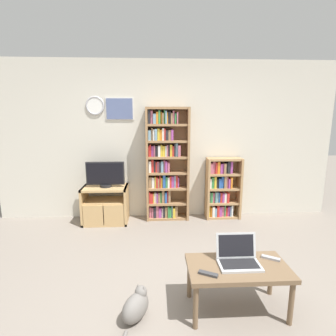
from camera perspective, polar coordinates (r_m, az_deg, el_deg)
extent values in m
plane|color=gray|center=(2.73, 2.05, -27.51)|extent=(18.00, 18.00, 0.00)
cube|color=beige|center=(4.41, -0.36, 5.90)|extent=(5.63, 0.06, 2.60)
torus|color=#B2B2B7|center=(4.45, -15.60, 12.93)|extent=(0.30, 0.03, 0.30)
cylinder|color=white|center=(4.45, -15.60, 12.93)|extent=(0.25, 0.02, 0.25)
cube|color=silver|center=(4.39, -10.50, 12.55)|extent=(0.46, 0.01, 0.36)
cube|color=slate|center=(4.38, -10.51, 12.55)|extent=(0.42, 0.02, 0.33)
cube|color=tan|center=(4.49, -17.68, -7.62)|extent=(0.04, 0.46, 0.60)
cube|color=tan|center=(4.37, -8.99, -7.75)|extent=(0.04, 0.46, 0.60)
cube|color=tan|center=(4.33, -13.57, -4.18)|extent=(0.71, 0.46, 0.04)
cube|color=tan|center=(4.51, -13.24, -11.09)|extent=(0.71, 0.46, 0.04)
cube|color=tan|center=(4.40, -13.43, -6.96)|extent=(0.64, 0.42, 0.04)
cube|color=tan|center=(4.28, -16.00, -9.88)|extent=(0.31, 0.02, 0.32)
cube|color=tan|center=(4.22, -11.70, -9.99)|extent=(0.31, 0.02, 0.32)
cylinder|color=black|center=(4.30, -13.36, -3.76)|extent=(0.18, 0.18, 0.04)
cube|color=black|center=(4.26, -13.49, -1.12)|extent=(0.60, 0.05, 0.37)
cube|color=black|center=(4.23, -13.55, -1.20)|extent=(0.56, 0.01, 0.33)
cube|color=#9E754C|center=(4.28, -4.54, 0.63)|extent=(0.04, 0.26, 1.85)
cube|color=#9E754C|center=(4.31, 4.30, 0.71)|extent=(0.04, 0.26, 1.85)
cube|color=#9E754C|center=(4.40, -0.18, 0.96)|extent=(0.70, 0.02, 1.85)
cube|color=#9E754C|center=(4.53, -0.10, -10.66)|extent=(0.63, 0.23, 0.04)
cube|color=#9E754C|center=(4.44, -0.10, -7.56)|extent=(0.63, 0.23, 0.04)
cube|color=#9E754C|center=(4.37, -0.10, -4.34)|extent=(0.63, 0.23, 0.04)
cube|color=#9E754C|center=(4.31, -0.10, -1.02)|extent=(0.63, 0.23, 0.04)
cube|color=#9E754C|center=(4.26, -0.10, 2.39)|extent=(0.63, 0.23, 0.04)
cube|color=#9E754C|center=(4.23, -0.11, 5.86)|extent=(0.63, 0.23, 0.04)
cube|color=#9E754C|center=(4.21, -0.11, 9.37)|extent=(0.63, 0.23, 0.04)
cube|color=#9E754C|center=(4.21, -0.11, 12.89)|extent=(0.63, 0.23, 0.04)
cube|color=#B75B70|center=(4.51, -3.84, -9.33)|extent=(0.03, 0.16, 0.18)
cube|color=#B75B70|center=(4.51, -3.38, -9.42)|extent=(0.03, 0.17, 0.17)
cube|color=#232328|center=(4.50, -2.88, -9.34)|extent=(0.04, 0.18, 0.19)
cube|color=#B75B70|center=(4.50, -2.34, -9.21)|extent=(0.04, 0.18, 0.21)
cube|color=#9E4293|center=(4.50, -1.74, -9.44)|extent=(0.04, 0.18, 0.17)
cube|color=white|center=(4.51, -1.26, -9.47)|extent=(0.02, 0.16, 0.16)
cube|color=#232328|center=(4.50, -0.93, -9.31)|extent=(0.03, 0.17, 0.18)
cube|color=#93704C|center=(4.51, -0.41, -9.32)|extent=(0.04, 0.18, 0.18)
cube|color=#388947|center=(4.50, 0.06, -9.24)|extent=(0.02, 0.20, 0.20)
cube|color=#388947|center=(4.51, 0.45, -9.36)|extent=(0.03, 0.18, 0.17)
cube|color=#759EB7|center=(4.51, 0.84, -9.21)|extent=(0.02, 0.17, 0.20)
cube|color=gold|center=(4.51, 1.23, -9.41)|extent=(0.04, 0.21, 0.17)
cube|color=#93704C|center=(4.51, 1.76, -9.19)|extent=(0.04, 0.17, 0.20)
cube|color=red|center=(4.41, -4.00, -6.18)|extent=(0.02, 0.21, 0.19)
cube|color=red|center=(4.41, -3.57, -6.36)|extent=(0.04, 0.20, 0.16)
cube|color=gold|center=(4.42, -3.13, -6.33)|extent=(0.02, 0.18, 0.16)
cube|color=white|center=(4.42, -2.75, -6.29)|extent=(0.04, 0.18, 0.17)
cube|color=#9E4293|center=(4.41, -2.37, -6.33)|extent=(0.02, 0.21, 0.17)
cube|color=#93704C|center=(4.42, -1.95, -6.27)|extent=(0.03, 0.19, 0.17)
cube|color=#388947|center=(4.43, -1.55, -6.29)|extent=(0.03, 0.16, 0.16)
cube|color=#93704C|center=(4.41, -1.08, -6.00)|extent=(0.04, 0.18, 0.21)
cube|color=#2856A8|center=(4.42, -0.51, -6.21)|extent=(0.03, 0.19, 0.18)
cube|color=red|center=(4.43, -0.12, -6.11)|extent=(0.02, 0.16, 0.19)
cube|color=#93704C|center=(4.42, 0.27, -5.98)|extent=(0.04, 0.18, 0.21)
cube|color=#93704C|center=(4.35, -3.88, -2.97)|extent=(0.04, 0.18, 0.18)
cube|color=white|center=(4.35, -3.26, -3.02)|extent=(0.04, 0.18, 0.17)
cube|color=gold|center=(4.35, -2.77, -2.94)|extent=(0.02, 0.19, 0.18)
cube|color=red|center=(4.34, -2.41, -2.99)|extent=(0.02, 0.20, 0.18)
cube|color=#93704C|center=(4.35, -2.08, -3.11)|extent=(0.02, 0.20, 0.16)
cube|color=red|center=(4.34, -1.78, -2.81)|extent=(0.02, 0.20, 0.20)
cube|color=gold|center=(4.35, -1.42, -3.03)|extent=(0.03, 0.16, 0.17)
cube|color=#2856A8|center=(4.34, -0.88, -2.74)|extent=(0.04, 0.19, 0.21)
cube|color=#388947|center=(4.35, -0.36, -2.97)|extent=(0.03, 0.18, 0.17)
cube|color=white|center=(4.35, 0.08, -2.98)|extent=(0.03, 0.19, 0.17)
cube|color=red|center=(4.35, 0.50, -2.85)|extent=(0.03, 0.18, 0.19)
cube|color=#9E4293|center=(4.36, 0.98, -2.87)|extent=(0.04, 0.17, 0.19)
cube|color=#759EB7|center=(4.36, 1.45, -2.80)|extent=(0.02, 0.18, 0.20)
cube|color=red|center=(4.36, 1.82, -2.78)|extent=(0.03, 0.17, 0.20)
cube|color=#9E4293|center=(4.37, 2.22, -2.98)|extent=(0.02, 0.16, 0.16)
cube|color=white|center=(4.29, -3.94, 0.39)|extent=(0.04, 0.19, 0.18)
cube|color=red|center=(4.29, -3.40, 0.56)|extent=(0.04, 0.16, 0.20)
cube|color=#232328|center=(4.30, -2.91, 0.42)|extent=(0.03, 0.16, 0.18)
cube|color=red|center=(4.30, -2.59, 0.30)|extent=(0.02, 0.17, 0.16)
cube|color=#B75B70|center=(4.30, -2.17, 0.37)|extent=(0.03, 0.16, 0.17)
cube|color=#232328|center=(4.29, -1.75, 0.35)|extent=(0.03, 0.19, 0.17)
cube|color=#759EB7|center=(4.29, -1.30, 0.41)|extent=(0.04, 0.19, 0.18)
cube|color=#B75B70|center=(4.30, -0.83, 0.52)|extent=(0.03, 0.16, 0.19)
cube|color=#9E4293|center=(4.29, -0.42, 0.41)|extent=(0.03, 0.19, 0.18)
cube|color=#B75B70|center=(4.30, 0.09, 0.30)|extent=(0.03, 0.19, 0.16)
cube|color=red|center=(4.25, -4.15, 3.76)|extent=(0.02, 0.19, 0.17)
cube|color=red|center=(4.25, -3.86, 3.92)|extent=(0.02, 0.17, 0.19)
cube|color=#9E4293|center=(4.26, -3.39, 3.72)|extent=(0.03, 0.17, 0.16)
cube|color=#B75B70|center=(4.25, -2.97, 3.80)|extent=(0.02, 0.19, 0.18)
cube|color=#232328|center=(4.25, -2.51, 3.75)|extent=(0.04, 0.17, 0.17)
cube|color=white|center=(4.25, -1.96, 3.78)|extent=(0.04, 0.19, 0.17)
cube|color=gold|center=(4.25, -1.49, 3.87)|extent=(0.03, 0.17, 0.18)
cube|color=gold|center=(4.26, -0.98, 3.76)|extent=(0.04, 0.16, 0.17)
cube|color=white|center=(4.26, -0.48, 3.77)|extent=(0.02, 0.18, 0.17)
cube|color=#B75B70|center=(4.25, -0.15, 3.87)|extent=(0.02, 0.19, 0.18)
cube|color=#232328|center=(4.26, 0.18, 3.90)|extent=(0.02, 0.16, 0.19)
cube|color=gold|center=(4.26, 0.62, 3.91)|extent=(0.03, 0.17, 0.19)
cube|color=red|center=(4.26, 1.07, 3.77)|extent=(0.03, 0.17, 0.17)
cube|color=#232328|center=(4.26, 1.45, 4.05)|extent=(0.02, 0.19, 0.21)
cube|color=#759EB7|center=(4.27, 1.85, 4.08)|extent=(0.03, 0.17, 0.21)
cube|color=#B75B70|center=(4.26, 2.38, 3.85)|extent=(0.04, 0.21, 0.18)
cube|color=#759EB7|center=(4.22, -4.01, 7.17)|extent=(0.04, 0.19, 0.16)
cube|color=#93704C|center=(4.23, -3.49, 7.41)|extent=(0.02, 0.17, 0.20)
cube|color=white|center=(4.22, -3.13, 7.25)|extent=(0.03, 0.19, 0.17)
cube|color=#759EB7|center=(4.22, -2.65, 7.30)|extent=(0.04, 0.20, 0.18)
cube|color=gold|center=(4.22, -2.10, 7.35)|extent=(0.03, 0.18, 0.19)
cube|color=orange|center=(4.23, -1.59, 7.22)|extent=(0.04, 0.17, 0.16)
cube|color=white|center=(4.23, -1.10, 7.39)|extent=(0.03, 0.19, 0.19)
cube|color=red|center=(4.22, -0.72, 7.36)|extent=(0.02, 0.20, 0.19)
cube|color=#232328|center=(4.23, -0.29, 7.21)|extent=(0.04, 0.19, 0.16)
cube|color=#93704C|center=(4.23, 0.30, 7.22)|extent=(0.04, 0.19, 0.16)
cube|color=#9E4293|center=(4.23, 0.86, 7.26)|extent=(0.04, 0.19, 0.17)
cube|color=#232328|center=(4.21, -4.12, 11.03)|extent=(0.04, 0.19, 0.21)
cube|color=#B75B70|center=(4.22, -3.56, 10.97)|extent=(0.04, 0.16, 0.20)
cube|color=#759EB7|center=(4.21, -2.97, 10.67)|extent=(0.04, 0.19, 0.16)
cube|color=orange|center=(4.21, -2.39, 10.84)|extent=(0.03, 0.19, 0.18)
cube|color=#388947|center=(4.21, -1.92, 10.99)|extent=(0.03, 0.20, 0.20)
cube|color=orange|center=(4.22, -1.51, 10.85)|extent=(0.02, 0.17, 0.18)
cube|color=#93704C|center=(4.21, -1.14, 10.74)|extent=(0.02, 0.21, 0.17)
cube|color=#388947|center=(4.22, -0.80, 11.05)|extent=(0.02, 0.17, 0.21)
cube|color=#759EB7|center=(4.21, -0.48, 10.97)|extent=(0.02, 0.20, 0.20)
cube|color=orange|center=(4.22, -0.19, 10.81)|extent=(0.02, 0.17, 0.18)
cube|color=#232328|center=(4.23, 0.25, 10.89)|extent=(0.04, 0.16, 0.19)
cube|color=#93704C|center=(4.22, 0.74, 10.75)|extent=(0.03, 0.18, 0.17)
cube|color=#B75B70|center=(4.23, 1.16, 10.98)|extent=(0.03, 0.16, 0.20)
cube|color=#388947|center=(4.23, 1.58, 10.70)|extent=(0.03, 0.18, 0.16)
cube|color=#B75B70|center=(4.23, 1.98, 10.84)|extent=(0.02, 0.20, 0.18)
cube|color=tan|center=(4.46, 8.57, -4.44)|extent=(0.04, 0.26, 1.03)
cube|color=tan|center=(4.59, 15.22, -4.24)|extent=(0.04, 0.26, 1.03)
cube|color=tan|center=(4.63, 11.57, -3.95)|extent=(0.58, 0.02, 1.03)
cube|color=tan|center=(4.67, 11.70, -10.22)|extent=(0.51, 0.22, 0.04)
cube|color=tan|center=(4.59, 11.82, -7.33)|extent=(0.51, 0.22, 0.04)
cube|color=tan|center=(4.52, 11.95, -4.34)|extent=(0.51, 0.22, 0.04)
cube|color=tan|center=(4.46, 12.07, -1.27)|extent=(0.51, 0.22, 0.04)
cube|color=tan|center=(4.41, 12.20, 1.88)|extent=(0.51, 0.22, 0.04)
cube|color=gold|center=(4.60, 8.84, -8.99)|extent=(0.02, 0.17, 0.19)
cube|color=orange|center=(4.60, 9.21, -9.17)|extent=(0.03, 0.18, 0.16)
cube|color=white|center=(4.60, 9.66, -9.06)|extent=(0.04, 0.20, 0.18)
cube|color=#759EB7|center=(4.62, 10.14, -9.20)|extent=(0.03, 0.19, 0.15)
cube|color=red|center=(4.62, 10.63, -8.93)|extent=(0.04, 0.20, 0.19)
cube|color=#9E4293|center=(4.64, 11.14, -9.02)|extent=(0.04, 0.18, 0.17)
cube|color=#B75B70|center=(4.65, 11.67, -8.98)|extent=(0.04, 0.16, 0.17)
cube|color=#388947|center=(4.65, 12.08, -8.80)|extent=(0.02, 0.17, 0.20)
cube|color=red|center=(4.67, 12.39, -9.03)|extent=(0.03, 0.16, 0.15)
cube|color=#9E4293|center=(4.68, 12.86, -8.95)|extent=(0.04, 0.16, 0.16)
cube|color=#759EB7|center=(4.68, 13.26, -8.90)|extent=(0.02, 0.18, 0.17)
cube|color=white|center=(4.68, 13.53, -8.75)|extent=(0.02, 0.19, 0.20)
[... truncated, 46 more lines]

